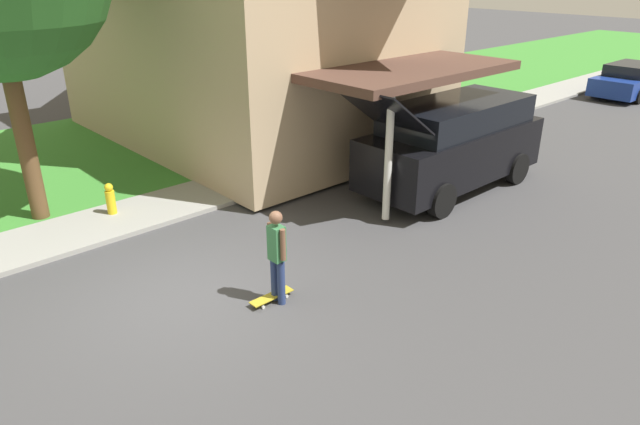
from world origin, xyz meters
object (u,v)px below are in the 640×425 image
(fire_hydrant, at_px, (110,199))
(car_down_street, at_px, (631,80))
(suv_parked, at_px, (452,143))
(skateboarder, at_px, (277,253))
(skateboard, at_px, (272,297))

(fire_hydrant, bearing_deg, car_down_street, 83.11)
(suv_parked, bearing_deg, skateboarder, -79.20)
(car_down_street, height_order, fire_hydrant, car_down_street)
(skateboard, height_order, fire_hydrant, fire_hydrant)
(fire_hydrant, bearing_deg, skateboarder, 6.45)
(skateboarder, distance_m, fire_hydrant, 5.18)
(skateboarder, height_order, skateboard, skateboarder)
(suv_parked, xyz_separation_m, car_down_street, (-1.32, 14.47, -0.52))
(skateboard, bearing_deg, skateboarder, 43.57)
(car_down_street, relative_size, skateboard, 5.54)
(car_down_street, bearing_deg, skateboarder, -83.05)
(suv_parked, height_order, fire_hydrant, suv_parked)
(skateboard, xyz_separation_m, fire_hydrant, (-5.05, -0.50, 0.36))
(skateboarder, distance_m, skateboard, 0.83)
(suv_parked, bearing_deg, fire_hydrant, -119.37)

